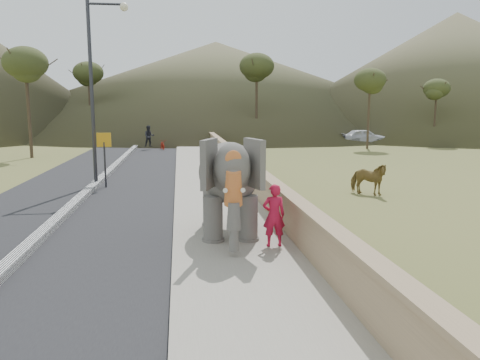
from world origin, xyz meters
name	(u,v)px	position (x,y,z in m)	size (l,w,h in m)	color
ground	(247,284)	(0.00, 0.00, 0.00)	(160.00, 160.00, 0.00)	olive
road	(86,196)	(-5.00, 10.00, 0.01)	(7.00, 120.00, 0.03)	black
median	(86,193)	(-5.00, 10.00, 0.11)	(0.35, 120.00, 0.22)	black
walkway	(212,191)	(0.00, 10.00, 0.07)	(3.00, 120.00, 0.15)	#9E9687
parapet	(252,179)	(1.65, 10.00, 0.55)	(0.30, 120.00, 1.10)	tan
lamppost	(98,75)	(-4.69, 12.37, 4.87)	(1.76, 0.36, 8.00)	#2A2A2F
signboard	(104,150)	(-4.50, 11.86, 1.64)	(0.60, 0.08, 2.40)	#2D2D33
cow	(368,179)	(6.19, 8.82, 0.65)	(0.70, 1.54, 1.30)	olive
distant_car	(364,137)	(16.01, 33.34, 0.72)	(1.70, 4.23, 1.44)	silver
bus_white	(454,126)	(26.45, 35.56, 1.55)	(2.50, 11.00, 3.10)	silver
hill_right	(453,73)	(36.00, 52.00, 8.00)	(56.00, 56.00, 16.00)	brown
hill_far	(216,85)	(5.00, 70.00, 7.00)	(80.00, 80.00, 14.00)	brown
elephant_and_man	(229,186)	(0.02, 3.36, 1.43)	(2.20, 3.63, 2.57)	slate
motorcyclist	(155,140)	(-3.25, 30.02, 0.82)	(1.96, 1.65, 1.99)	maroon
trees	(234,103)	(3.55, 32.06, 3.80)	(47.91, 43.58, 8.86)	#473828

